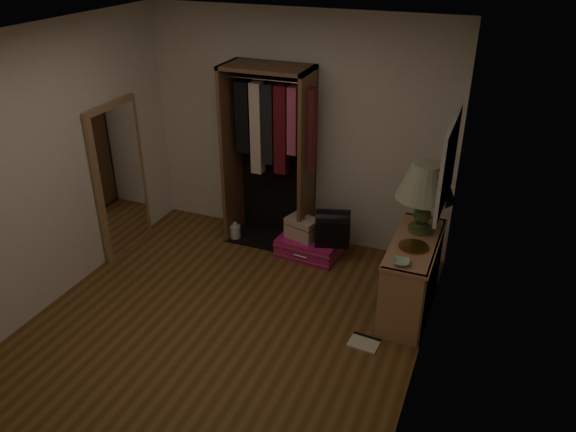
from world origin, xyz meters
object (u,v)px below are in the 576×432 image
(black_bag, at_px, (333,226))
(table_lamp, at_px, (426,183))
(white_jug, at_px, (235,232))
(floor_mirror, at_px, (121,179))
(open_wardrobe, at_px, (273,142))
(train_case, at_px, (302,228))
(console_bookshelf, at_px, (412,272))
(pink_suitcase, at_px, (310,246))

(black_bag, relative_size, table_lamp, 0.63)
(black_bag, relative_size, white_jug, 1.98)
(floor_mirror, height_order, table_lamp, floor_mirror)
(open_wardrobe, xyz_separation_m, table_lamp, (1.75, -0.54, 0.03))
(train_case, height_order, table_lamp, table_lamp)
(open_wardrobe, bearing_deg, white_jug, -158.07)
(open_wardrobe, height_order, floor_mirror, open_wardrobe)
(console_bookshelf, bearing_deg, table_lamp, 88.75)
(console_bookshelf, relative_size, open_wardrobe, 0.55)
(pink_suitcase, relative_size, black_bag, 1.70)
(table_lamp, distance_m, white_jug, 2.49)
(console_bookshelf, xyz_separation_m, black_bag, (-0.97, 0.54, 0.02))
(open_wardrobe, bearing_deg, black_bag, -13.44)
(floor_mirror, distance_m, white_jug, 1.44)
(train_case, distance_m, white_jug, 0.88)
(train_case, bearing_deg, white_jug, -164.90)
(pink_suitcase, relative_size, table_lamp, 1.07)
(table_lamp, bearing_deg, black_bag, 159.87)
(console_bookshelf, distance_m, pink_suitcase, 1.39)
(floor_mirror, relative_size, train_case, 4.24)
(open_wardrobe, height_order, train_case, open_wardrobe)
(floor_mirror, relative_size, black_bag, 3.99)
(open_wardrobe, bearing_deg, floor_mirror, -152.69)
(train_case, bearing_deg, black_bag, 15.71)
(console_bookshelf, height_order, floor_mirror, floor_mirror)
(console_bookshelf, xyz_separation_m, train_case, (-1.32, 0.55, -0.06))
(pink_suitcase, height_order, table_lamp, table_lamp)
(open_wardrobe, distance_m, white_jug, 1.22)
(console_bookshelf, xyz_separation_m, pink_suitcase, (-1.23, 0.56, -0.29))
(table_lamp, bearing_deg, console_bookshelf, -91.25)
(floor_mirror, relative_size, table_lamp, 2.50)
(pink_suitcase, bearing_deg, white_jug, -175.44)
(black_bag, xyz_separation_m, white_jug, (-1.20, 0.02, -0.33))
(white_jug, bearing_deg, table_lamp, -9.70)
(console_bookshelf, distance_m, open_wardrobe, 2.06)
(console_bookshelf, height_order, pink_suitcase, console_bookshelf)
(open_wardrobe, distance_m, black_bag, 1.13)
(train_case, height_order, white_jug, train_case)
(pink_suitcase, xyz_separation_m, train_case, (-0.09, -0.01, 0.22))
(table_lamp, bearing_deg, white_jug, 170.30)
(open_wardrobe, distance_m, floor_mirror, 1.72)
(floor_mirror, bearing_deg, console_bookshelf, 0.71)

